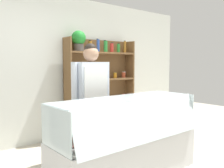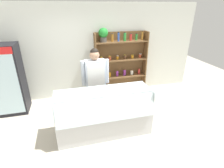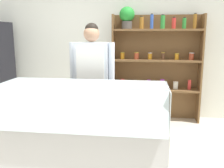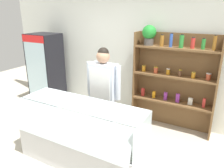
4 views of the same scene
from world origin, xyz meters
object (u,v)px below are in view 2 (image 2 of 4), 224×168
(drinks_fridge, at_px, (8,80))
(deli_display_case, at_px, (104,120))
(shelving_unit, at_px, (119,58))
(shop_clerk, at_px, (95,77))

(drinks_fridge, distance_m, deli_display_case, 2.64)
(shelving_unit, distance_m, shop_clerk, 1.40)
(shop_clerk, bearing_deg, drinks_fridge, 160.84)
(drinks_fridge, height_order, shelving_unit, shelving_unit)
(drinks_fridge, relative_size, deli_display_case, 0.90)
(deli_display_case, xyz_separation_m, shop_clerk, (-0.03, 0.73, 0.72))
(drinks_fridge, xyz_separation_m, shelving_unit, (2.99, 0.34, 0.26))
(shop_clerk, bearing_deg, shelving_unit, 50.03)
(shelving_unit, bearing_deg, drinks_fridge, -173.52)
(drinks_fridge, relative_size, shop_clerk, 1.03)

